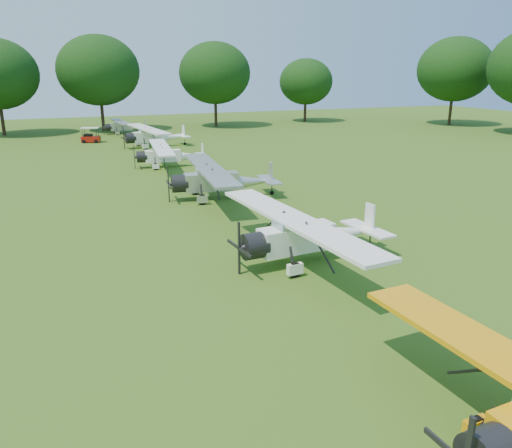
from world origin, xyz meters
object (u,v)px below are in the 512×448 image
Objects in this scene: aircraft_7 at (124,126)px; golf_cart at (90,138)px; aircraft_3 at (307,233)px; aircraft_4 at (220,178)px; aircraft_5 at (168,154)px; aircraft_6 at (154,135)px.

aircraft_7 reaches higher than golf_cart.
aircraft_3 is 0.99× the size of aircraft_4.
aircraft_5 is 12.41m from aircraft_6.
aircraft_4 is (-0.05, 12.43, 0.02)m from aircraft_3.
aircraft_5 is (-0.78, 24.88, -0.17)m from aircraft_3.
aircraft_7 is at bearing 89.10° from aircraft_6.
aircraft_4 is 1.16× the size of aircraft_5.
aircraft_5 is at bearing -56.69° from golf_cart.
aircraft_5 reaches higher than golf_cart.
aircraft_3 is 5.05× the size of golf_cart.
aircraft_7 is (-1.04, 50.69, -0.25)m from aircraft_3.
aircraft_4 is 1.02× the size of aircraft_6.
aircraft_5 is 19.41m from golf_cart.
aircraft_6 is at bearing -86.30° from aircraft_7.
golf_cart is at bearing 128.19° from aircraft_6.
aircraft_3 is 43.99m from golf_cart.
aircraft_7 is (-1.37, 13.45, -0.25)m from aircraft_6.
aircraft_4 is at bearing -97.63° from aircraft_6.
aircraft_4 reaches higher than aircraft_3.
aircraft_5 is (-0.73, 12.45, -0.19)m from aircraft_4.
aircraft_5 reaches higher than aircraft_7.
golf_cart is at bearing 111.70° from aircraft_5.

